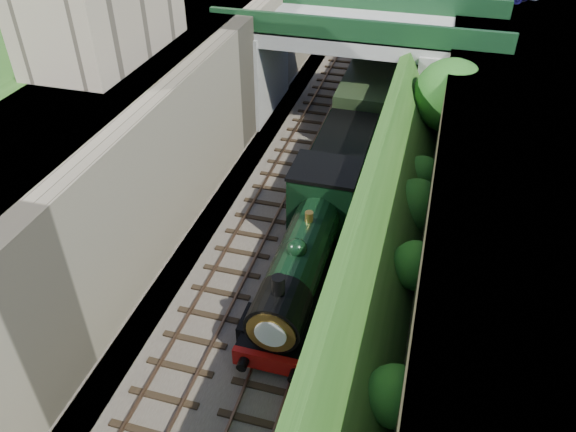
{
  "coord_description": "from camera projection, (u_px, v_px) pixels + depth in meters",
  "views": [
    {
      "loc": [
        5.11,
        -7.86,
        16.27
      ],
      "look_at": [
        0.0,
        10.2,
        2.37
      ],
      "focal_mm": 35.0,
      "sensor_mm": 36.0,
      "label": 1
    }
  ],
  "objects": [
    {
      "name": "street_plateau_left",
      "position": [
        184.0,
        77.0,
        32.23
      ],
      "size": [
        6.0,
        90.0,
        7.0
      ],
      "primitive_type": "cube",
      "color": "#262628",
      "rests_on": "ground"
    },
    {
      "name": "road_bridge",
      "position": [
        368.0,
        60.0,
        32.8
      ],
      "size": [
        16.0,
        6.4,
        7.25
      ],
      "color": "gray",
      "rests_on": "ground"
    },
    {
      "name": "coach_front",
      "position": [
        380.0,
        65.0,
        37.6
      ],
      "size": [
        2.9,
        18.0,
        3.7
      ],
      "color": "black",
      "rests_on": "trackbed"
    },
    {
      "name": "trackbed",
      "position": [
        334.0,
        150.0,
        32.28
      ],
      "size": [
        10.0,
        90.0,
        0.2
      ],
      "primitive_type": "cube",
      "color": "#473F38",
      "rests_on": "ground"
    },
    {
      "name": "embankment_slope",
      "position": [
        426.0,
        133.0,
        28.56
      ],
      "size": [
        4.49,
        90.0,
        6.36
      ],
      "color": "#1E4714",
      "rests_on": "ground"
    },
    {
      "name": "retaining_wall",
      "position": [
        241.0,
        84.0,
        31.46
      ],
      "size": [
        1.0,
        90.0,
        7.0
      ],
      "primitive_type": "cube",
      "color": "#756B56",
      "rests_on": "ground"
    },
    {
      "name": "building_near",
      "position": [
        102.0,
        9.0,
        24.42
      ],
      "size": [
        4.0,
        8.0,
        4.0
      ],
      "primitive_type": "cube",
      "color": "gray",
      "rests_on": "street_plateau_left"
    },
    {
      "name": "track_left",
      "position": [
        301.0,
        143.0,
        32.64
      ],
      "size": [
        2.5,
        90.0,
        0.2
      ],
      "color": "black",
      "rests_on": "trackbed"
    },
    {
      "name": "street_plateau_right",
      "position": [
        521.0,
        124.0,
        28.41
      ],
      "size": [
        8.0,
        90.0,
        6.25
      ],
      "primitive_type": "cube",
      "color": "#262628",
      "rests_on": "ground"
    },
    {
      "name": "locomotive",
      "position": [
        307.0,
        251.0,
        22.26
      ],
      "size": [
        3.1,
        10.22,
        3.83
      ],
      "color": "black",
      "rests_on": "trackbed"
    },
    {
      "name": "tender",
      "position": [
        343.0,
        164.0,
        28.12
      ],
      "size": [
        2.7,
        6.0,
        3.05
      ],
      "color": "black",
      "rests_on": "trackbed"
    },
    {
      "name": "tree",
      "position": [
        452.0,
        97.0,
        27.36
      ],
      "size": [
        3.6,
        3.8,
        6.6
      ],
      "color": "black",
      "rests_on": "ground"
    },
    {
      "name": "track_right",
      "position": [
        355.0,
        151.0,
        31.94
      ],
      "size": [
        2.5,
        90.0,
        0.2
      ],
      "color": "black",
      "rests_on": "trackbed"
    }
  ]
}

